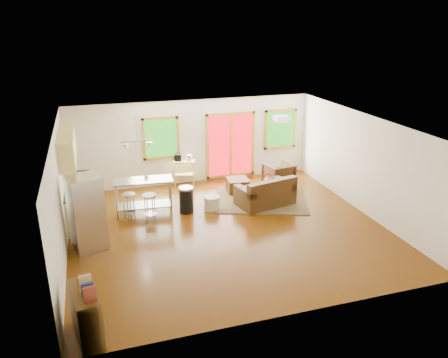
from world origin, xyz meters
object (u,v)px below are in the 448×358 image
object	(u,v)px
rug	(260,200)
island	(143,191)
refrigerator	(87,213)
loveseat	(266,194)
coffee_table	(275,184)
armchair	(278,173)
ottoman	(238,185)
kitchen_cart	(183,164)

from	to	relation	value
rug	island	size ratio (longest dim) A/B	1.63
refrigerator	loveseat	bearing A→B (deg)	-3.22
island	loveseat	bearing A→B (deg)	-7.21
rug	refrigerator	world-z (taller)	refrigerator
rug	loveseat	size ratio (longest dim) A/B	1.51
refrigerator	island	xyz separation A→B (m)	(1.41, 1.44, -0.19)
coffee_table	armchair	distance (m)	0.75
ottoman	island	world-z (taller)	island
kitchen_cart	coffee_table	bearing A→B (deg)	-32.89
loveseat	ottoman	world-z (taller)	loveseat
rug	armchair	bearing A→B (deg)	44.59
refrigerator	island	bearing A→B (deg)	30.10
island	ottoman	bearing A→B (deg)	14.70
loveseat	island	distance (m)	3.33
armchair	kitchen_cart	size ratio (longest dim) A/B	0.80
loveseat	armchair	world-z (taller)	loveseat
loveseat	rug	bearing A→B (deg)	78.94
refrigerator	kitchen_cart	size ratio (longest dim) A/B	1.69
rug	kitchen_cart	bearing A→B (deg)	134.59
ottoman	kitchen_cart	distance (m)	1.82
island	kitchen_cart	distance (m)	2.31
kitchen_cart	island	bearing A→B (deg)	-128.89
armchair	kitchen_cart	world-z (taller)	kitchen_cart
coffee_table	ottoman	size ratio (longest dim) A/B	1.71
ottoman	kitchen_cart	xyz separation A→B (m)	(-1.41, 1.04, 0.48)
coffee_table	island	bearing A→B (deg)	-176.20
coffee_table	island	size ratio (longest dim) A/B	0.67
armchair	island	distance (m)	4.33
rug	loveseat	bearing A→B (deg)	-88.28
armchair	ottoman	size ratio (longest dim) A/B	1.31
rug	island	xyz separation A→B (m)	(-3.27, 0.06, 0.65)
armchair	island	world-z (taller)	island
coffee_table	ottoman	world-z (taller)	ottoman
kitchen_cart	armchair	bearing A→B (deg)	-18.04
loveseat	coffee_table	size ratio (longest dim) A/B	1.61
ottoman	rug	bearing A→B (deg)	-62.81
ottoman	kitchen_cart	size ratio (longest dim) A/B	0.61
coffee_table	armchair	bearing A→B (deg)	57.75
loveseat	island	size ratio (longest dim) A/B	1.08
ottoman	refrigerator	bearing A→B (deg)	-152.81
armchair	kitchen_cart	xyz separation A→B (m)	(-2.78, 0.91, 0.28)
coffee_table	refrigerator	bearing A→B (deg)	-162.05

